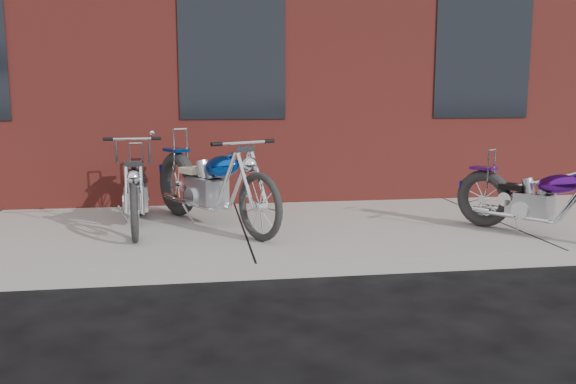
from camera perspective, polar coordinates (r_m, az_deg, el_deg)
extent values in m
plane|color=black|center=(5.47, -3.00, -8.23)|extent=(120.00, 120.00, 0.00)
cube|color=#9C948A|center=(6.89, -4.24, -3.93)|extent=(22.00, 3.00, 0.15)
torus|color=black|center=(7.13, 18.77, -0.70)|extent=(0.48, 0.60, 0.65)
cube|color=#999DAB|center=(6.90, 23.02, -1.33)|extent=(0.41, 0.44, 0.27)
ellipsoid|color=#470E74|center=(6.77, 25.11, 0.57)|extent=(0.48, 0.54, 0.27)
cube|color=black|center=(6.96, 21.34, 0.35)|extent=(0.32, 0.33, 0.05)
cylinder|color=silver|center=(7.05, 19.43, 1.96)|extent=(0.03, 0.03, 0.43)
cylinder|color=silver|center=(7.09, 21.82, -1.95)|extent=(0.51, 0.68, 0.04)
torus|color=black|center=(7.46, -9.67, 0.62)|extent=(0.52, 0.76, 0.79)
torus|color=black|center=(6.04, -1.74, -1.61)|extent=(0.42, 0.65, 0.71)
cube|color=#999DAB|center=(6.87, -6.83, -0.14)|extent=(0.48, 0.53, 0.33)
ellipsoid|color=#0942B7|center=(6.57, -5.48, 2.25)|extent=(0.55, 0.66, 0.33)
cube|color=#BFBB95|center=(7.08, -8.08, 1.90)|extent=(0.38, 0.40, 0.07)
cylinder|color=silver|center=(6.11, -2.52, 1.22)|extent=(0.20, 0.30, 0.59)
cylinder|color=silver|center=(6.18, -3.29, 4.59)|extent=(0.54, 0.33, 0.03)
cylinder|color=silver|center=(7.33, -9.42, 3.75)|extent=(0.03, 0.03, 0.52)
cylinder|color=silver|center=(7.16, -6.94, -0.91)|extent=(0.54, 0.88, 0.05)
torus|color=black|center=(7.58, -13.93, 0.13)|extent=(0.17, 0.67, 0.66)
torus|color=black|center=(6.17, -14.20, -2.20)|extent=(0.10, 0.60, 0.60)
cube|color=#999DAB|center=(7.00, -14.02, -0.67)|extent=(0.28, 0.38, 0.27)
ellipsoid|color=black|center=(6.71, -14.16, 1.20)|extent=(0.27, 0.52, 0.28)
cube|color=black|center=(7.21, -14.04, 1.08)|extent=(0.24, 0.27, 0.05)
cylinder|color=silver|center=(6.24, -14.26, 0.17)|extent=(0.05, 0.27, 0.49)
cylinder|color=silver|center=(6.30, -14.41, 4.79)|extent=(0.50, 0.06, 0.03)
cylinder|color=silver|center=(7.46, -14.04, 2.69)|extent=(0.02, 0.02, 0.44)
cylinder|color=silver|center=(7.22, -13.08, -1.31)|extent=(0.10, 0.82, 0.04)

